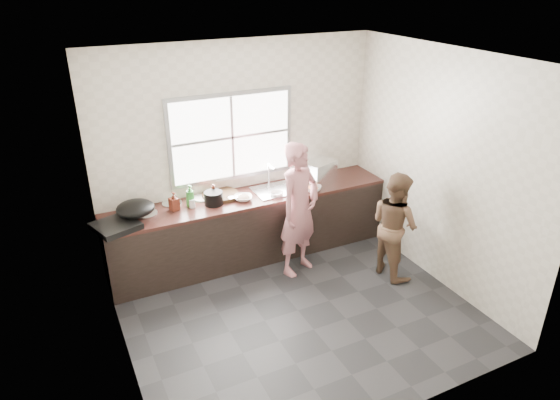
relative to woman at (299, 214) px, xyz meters
name	(u,v)px	position (x,y,z in m)	size (l,w,h in m)	color
floor	(298,311)	(-0.39, -0.74, -0.78)	(3.60, 3.20, 0.01)	#252528
ceiling	(302,58)	(-0.39, -0.74, 1.93)	(3.60, 3.20, 0.01)	silver
wall_back	(239,151)	(-0.39, 0.87, 0.58)	(3.60, 0.01, 2.70)	beige
wall_left	(111,239)	(-2.20, -0.74, 0.58)	(0.01, 3.20, 2.70)	beige
wall_right	(440,170)	(1.41, -0.74, 0.58)	(0.01, 3.20, 2.70)	beige
wall_front	(404,283)	(-0.39, -2.34, 0.58)	(3.60, 0.01, 2.70)	beige
cabinet	(251,228)	(-0.39, 0.55, -0.36)	(3.60, 0.62, 0.82)	black
countertop	(250,197)	(-0.39, 0.55, 0.07)	(3.60, 0.64, 0.04)	#361B16
sink	(275,190)	(-0.04, 0.55, 0.09)	(0.55, 0.45, 0.02)	silver
faucet	(269,174)	(-0.04, 0.75, 0.24)	(0.02, 0.02, 0.30)	silver
window_frame	(231,137)	(-0.49, 0.85, 0.78)	(1.60, 0.05, 1.10)	#9EA0A5
window_glazing	(232,137)	(-0.49, 0.83, 0.78)	(1.50, 0.01, 1.00)	white
woman	(299,214)	(0.00, 0.00, 0.00)	(0.56, 0.37, 1.55)	#B76E74
person_side	(395,225)	(0.99, -0.56, -0.11)	(0.64, 0.50, 1.32)	brown
cutting_board	(220,195)	(-0.73, 0.69, 0.11)	(0.45, 0.45, 0.04)	#322213
cleaver	(236,197)	(-0.60, 0.52, 0.13)	(0.18, 0.09, 0.01)	silver
bowl_mince	(243,198)	(-0.52, 0.48, 0.11)	(0.22, 0.22, 0.05)	white
bowl_crabs	(312,189)	(0.37, 0.34, 0.12)	(0.18, 0.18, 0.06)	silver
bowl_held	(277,194)	(-0.10, 0.40, 0.12)	(0.20, 0.20, 0.06)	white
black_pot	(214,198)	(-0.88, 0.52, 0.17)	(0.22, 0.22, 0.16)	black
plate_food	(202,198)	(-0.96, 0.73, 0.10)	(0.22, 0.22, 0.02)	white
bottle_green	(190,196)	(-1.14, 0.59, 0.22)	(0.11, 0.11, 0.27)	#277929
bottle_brown_tall	(174,202)	(-1.34, 0.58, 0.19)	(0.09, 0.09, 0.20)	#4E1E13
bottle_brown_short	(214,193)	(-0.84, 0.63, 0.18)	(0.15, 0.15, 0.19)	#4F1D13
glass_jar	(192,203)	(-1.13, 0.55, 0.14)	(0.07, 0.07, 0.10)	silver
burner	(116,226)	(-2.03, 0.40, 0.12)	(0.43, 0.43, 0.07)	black
wok	(135,208)	(-1.79, 0.52, 0.23)	(0.42, 0.42, 0.16)	black
dish_rack	(319,172)	(0.57, 0.52, 0.24)	(0.41, 0.29, 0.31)	white
pot_lid_left	(146,213)	(-1.67, 0.62, 0.09)	(0.27, 0.27, 0.01)	silver
pot_lid_right	(172,203)	(-1.32, 0.76, 0.09)	(0.24, 0.24, 0.01)	silver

